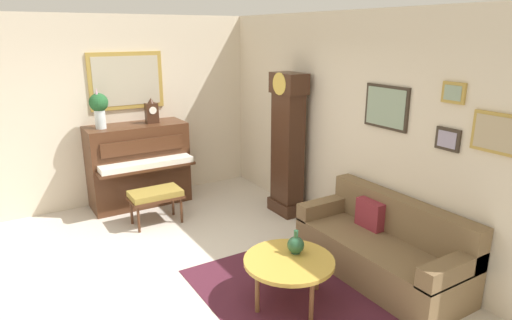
{
  "coord_description": "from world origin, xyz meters",
  "views": [
    {
      "loc": [
        4.11,
        -1.42,
        2.55
      ],
      "look_at": [
        -0.19,
        1.22,
        1.08
      ],
      "focal_mm": 30.92,
      "sensor_mm": 36.0,
      "label": 1
    }
  ],
  "objects_px": {
    "piano": "(139,165)",
    "flower_vase": "(99,106)",
    "piano_bench": "(155,196)",
    "mantel_clock": "(152,112)",
    "couch": "(383,248)",
    "coffee_table": "(289,262)",
    "grandfather_clock": "(288,148)",
    "green_jug": "(296,245)"
  },
  "relations": [
    {
      "from": "piano",
      "to": "mantel_clock",
      "type": "xyz_separation_m",
      "value": [
        0.0,
        0.25,
        0.78
      ]
    },
    {
      "from": "flower_vase",
      "to": "mantel_clock",
      "type": "bearing_deg",
      "value": 89.96
    },
    {
      "from": "piano",
      "to": "green_jug",
      "type": "relative_size",
      "value": 6.0
    },
    {
      "from": "couch",
      "to": "flower_vase",
      "type": "xyz_separation_m",
      "value": [
        -3.41,
        -2.08,
        1.24
      ]
    },
    {
      "from": "couch",
      "to": "flower_vase",
      "type": "distance_m",
      "value": 4.18
    },
    {
      "from": "piano_bench",
      "to": "mantel_clock",
      "type": "distance_m",
      "value": 1.34
    },
    {
      "from": "mantel_clock",
      "to": "couch",
      "type": "bearing_deg",
      "value": 21.4
    },
    {
      "from": "piano",
      "to": "coffee_table",
      "type": "relative_size",
      "value": 1.64
    },
    {
      "from": "piano_bench",
      "to": "couch",
      "type": "distance_m",
      "value": 3.05
    },
    {
      "from": "piano",
      "to": "piano_bench",
      "type": "distance_m",
      "value": 0.87
    },
    {
      "from": "piano_bench",
      "to": "mantel_clock",
      "type": "xyz_separation_m",
      "value": [
        -0.84,
        0.3,
        1.0
      ]
    },
    {
      "from": "piano",
      "to": "green_jug",
      "type": "bearing_deg",
      "value": 10.05
    },
    {
      "from": "grandfather_clock",
      "to": "couch",
      "type": "distance_m",
      "value": 2.07
    },
    {
      "from": "piano",
      "to": "green_jug",
      "type": "distance_m",
      "value": 3.26
    },
    {
      "from": "piano",
      "to": "coffee_table",
      "type": "distance_m",
      "value": 3.31
    },
    {
      "from": "piano",
      "to": "green_jug",
      "type": "height_order",
      "value": "piano"
    },
    {
      "from": "piano",
      "to": "grandfather_clock",
      "type": "height_order",
      "value": "grandfather_clock"
    },
    {
      "from": "grandfather_clock",
      "to": "flower_vase",
      "type": "distance_m",
      "value": 2.7
    },
    {
      "from": "mantel_clock",
      "to": "coffee_table",
      "type": "bearing_deg",
      "value": 3.24
    },
    {
      "from": "piano",
      "to": "coffee_table",
      "type": "bearing_deg",
      "value": 7.6
    },
    {
      "from": "piano_bench",
      "to": "piano",
      "type": "bearing_deg",
      "value": 176.87
    },
    {
      "from": "green_jug",
      "to": "piano",
      "type": "bearing_deg",
      "value": -169.95
    },
    {
      "from": "piano",
      "to": "coffee_table",
      "type": "height_order",
      "value": "piano"
    },
    {
      "from": "piano",
      "to": "flower_vase",
      "type": "bearing_deg",
      "value": -89.75
    },
    {
      "from": "piano_bench",
      "to": "couch",
      "type": "relative_size",
      "value": 0.37
    },
    {
      "from": "piano_bench",
      "to": "couch",
      "type": "height_order",
      "value": "couch"
    },
    {
      "from": "piano_bench",
      "to": "couch",
      "type": "bearing_deg",
      "value": 32.43
    },
    {
      "from": "couch",
      "to": "flower_vase",
      "type": "relative_size",
      "value": 3.28
    },
    {
      "from": "couch",
      "to": "coffee_table",
      "type": "xyz_separation_m",
      "value": [
        -0.13,
        -1.15,
        0.11
      ]
    },
    {
      "from": "grandfather_clock",
      "to": "green_jug",
      "type": "bearing_deg",
      "value": -33.06
    },
    {
      "from": "flower_vase",
      "to": "piano_bench",
      "type": "bearing_deg",
      "value": 28.19
    },
    {
      "from": "couch",
      "to": "green_jug",
      "type": "height_order",
      "value": "couch"
    },
    {
      "from": "grandfather_clock",
      "to": "mantel_clock",
      "type": "distance_m",
      "value": 2.1
    },
    {
      "from": "piano_bench",
      "to": "coffee_table",
      "type": "xyz_separation_m",
      "value": [
        2.44,
        0.48,
        0.01
      ]
    },
    {
      "from": "grandfather_clock",
      "to": "piano",
      "type": "bearing_deg",
      "value": -130.2
    },
    {
      "from": "piano",
      "to": "flower_vase",
      "type": "distance_m",
      "value": 1.05
    },
    {
      "from": "grandfather_clock",
      "to": "green_jug",
      "type": "height_order",
      "value": "grandfather_clock"
    },
    {
      "from": "piano_bench",
      "to": "grandfather_clock",
      "type": "height_order",
      "value": "grandfather_clock"
    },
    {
      "from": "couch",
      "to": "green_jug",
      "type": "bearing_deg",
      "value": -101.26
    },
    {
      "from": "coffee_table",
      "to": "green_jug",
      "type": "xyz_separation_m",
      "value": [
        -0.07,
        0.13,
        0.12
      ]
    },
    {
      "from": "piano_bench",
      "to": "mantel_clock",
      "type": "bearing_deg",
      "value": 160.39
    },
    {
      "from": "grandfather_clock",
      "to": "coffee_table",
      "type": "relative_size",
      "value": 2.31
    }
  ]
}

